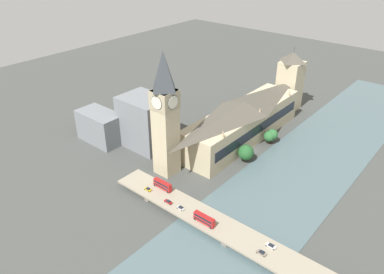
{
  "coord_description": "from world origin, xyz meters",
  "views": [
    {
      "loc": [
        -104.65,
        190.57,
        127.61
      ],
      "look_at": [
        20.78,
        41.04,
        19.97
      ],
      "focal_mm": 35.0,
      "sensor_mm": 36.0,
      "label": 1
    }
  ],
  "objects_px": {
    "parliament_hall": "(243,120)",
    "road_bridge": "(232,233)",
    "double_decker_bus_mid": "(163,185)",
    "car_southbound_lead": "(262,253)",
    "car_southbound_tail": "(181,208)",
    "double_decker_bus_lead": "(204,219)",
    "victoria_tower": "(290,81)",
    "clock_tower": "(165,113)",
    "car_northbound_lead": "(148,189)",
    "car_northbound_mid": "(271,246)",
    "car_northbound_tail": "(168,202)"
  },
  "relations": [
    {
      "from": "car_southbound_lead",
      "to": "car_southbound_tail",
      "type": "xyz_separation_m",
      "value": [
        46.99,
        0.09,
        -0.02
      ]
    },
    {
      "from": "parliament_hall",
      "to": "clock_tower",
      "type": "xyz_separation_m",
      "value": [
        11.92,
        63.86,
        24.93
      ]
    },
    {
      "from": "car_northbound_tail",
      "to": "car_southbound_tail",
      "type": "distance_m",
      "value": 8.15
    },
    {
      "from": "parliament_hall",
      "to": "car_northbound_lead",
      "type": "xyz_separation_m",
      "value": [
        2.96,
        88.4,
        -9.2
      ]
    },
    {
      "from": "parliament_hall",
      "to": "car_southbound_tail",
      "type": "height_order",
      "value": "parliament_hall"
    },
    {
      "from": "clock_tower",
      "to": "double_decker_bus_lead",
      "type": "relative_size",
      "value": 6.33
    },
    {
      "from": "car_northbound_lead",
      "to": "car_southbound_lead",
      "type": "xyz_separation_m",
      "value": [
        -70.92,
        0.2,
        0.03
      ]
    },
    {
      "from": "car_northbound_tail",
      "to": "car_northbound_mid",
      "type": "bearing_deg",
      "value": -173.14
    },
    {
      "from": "parliament_hall",
      "to": "car_southbound_lead",
      "type": "height_order",
      "value": "parliament_hall"
    },
    {
      "from": "parliament_hall",
      "to": "victoria_tower",
      "type": "relative_size",
      "value": 2.13
    },
    {
      "from": "clock_tower",
      "to": "car_southbound_tail",
      "type": "xyz_separation_m",
      "value": [
        -32.89,
        24.83,
        -34.12
      ]
    },
    {
      "from": "double_decker_bus_mid",
      "to": "car_northbound_tail",
      "type": "bearing_deg",
      "value": 147.01
    },
    {
      "from": "car_northbound_mid",
      "to": "victoria_tower",
      "type": "bearing_deg",
      "value": -65.07
    },
    {
      "from": "road_bridge",
      "to": "car_northbound_mid",
      "type": "distance_m",
      "value": 19.01
    },
    {
      "from": "road_bridge",
      "to": "double_decker_bus_mid",
      "type": "bearing_deg",
      "value": -4.04
    },
    {
      "from": "car_northbound_mid",
      "to": "car_southbound_tail",
      "type": "bearing_deg",
      "value": 7.47
    },
    {
      "from": "victoria_tower",
      "to": "double_decker_bus_mid",
      "type": "bearing_deg",
      "value": 90.81
    },
    {
      "from": "double_decker_bus_mid",
      "to": "car_northbound_mid",
      "type": "distance_m",
      "value": 67.05
    },
    {
      "from": "parliament_hall",
      "to": "car_northbound_mid",
      "type": "distance_m",
      "value": 107.89
    },
    {
      "from": "clock_tower",
      "to": "car_southbound_tail",
      "type": "relative_size",
      "value": 18.06
    },
    {
      "from": "car_southbound_tail",
      "to": "parliament_hall",
      "type": "bearing_deg",
      "value": -76.7
    },
    {
      "from": "double_decker_bus_lead",
      "to": "car_northbound_lead",
      "type": "bearing_deg",
      "value": -1.28
    },
    {
      "from": "victoria_tower",
      "to": "car_southbound_tail",
      "type": "relative_size",
      "value": 12.33
    },
    {
      "from": "car_northbound_lead",
      "to": "clock_tower",
      "type": "bearing_deg",
      "value": -69.94
    },
    {
      "from": "clock_tower",
      "to": "road_bridge",
      "type": "xyz_separation_m",
      "value": [
        -62.31,
        21.69,
        -35.64
      ]
    },
    {
      "from": "double_decker_bus_mid",
      "to": "victoria_tower",
      "type": "bearing_deg",
      "value": -89.19
    },
    {
      "from": "parliament_hall",
      "to": "double_decker_bus_lead",
      "type": "bearing_deg",
      "value": 112.3
    },
    {
      "from": "parliament_hall",
      "to": "victoria_tower",
      "type": "xyz_separation_m",
      "value": [
        0.06,
        -66.35,
        9.31
      ]
    },
    {
      "from": "car_northbound_tail",
      "to": "victoria_tower",
      "type": "bearing_deg",
      "value": -85.26
    },
    {
      "from": "road_bridge",
      "to": "car_northbound_tail",
      "type": "height_order",
      "value": "car_northbound_tail"
    },
    {
      "from": "car_northbound_tail",
      "to": "road_bridge",
      "type": "bearing_deg",
      "value": -174.54
    },
    {
      "from": "road_bridge",
      "to": "double_decker_bus_mid",
      "type": "height_order",
      "value": "double_decker_bus_mid"
    },
    {
      "from": "car_northbound_lead",
      "to": "car_southbound_tail",
      "type": "xyz_separation_m",
      "value": [
        -23.93,
        0.29,
        0.0
      ]
    },
    {
      "from": "parliament_hall",
      "to": "car_northbound_tail",
      "type": "height_order",
      "value": "parliament_hall"
    },
    {
      "from": "parliament_hall",
      "to": "double_decker_bus_lead",
      "type": "relative_size",
      "value": 9.21
    },
    {
      "from": "clock_tower",
      "to": "car_northbound_mid",
      "type": "bearing_deg",
      "value": 167.12
    },
    {
      "from": "road_bridge",
      "to": "car_northbound_mid",
      "type": "relative_size",
      "value": 30.58
    },
    {
      "from": "car_northbound_tail",
      "to": "car_southbound_lead",
      "type": "xyz_separation_m",
      "value": [
        -55.13,
        -0.55,
        0.0
      ]
    },
    {
      "from": "car_northbound_mid",
      "to": "car_southbound_tail",
      "type": "distance_m",
      "value": 48.51
    },
    {
      "from": "car_southbound_lead",
      "to": "clock_tower",
      "type": "bearing_deg",
      "value": -17.21
    },
    {
      "from": "car_northbound_mid",
      "to": "car_northbound_tail",
      "type": "distance_m",
      "value": 56.64
    },
    {
      "from": "victoria_tower",
      "to": "car_southbound_lead",
      "type": "bearing_deg",
      "value": 113.7
    },
    {
      "from": "parliament_hall",
      "to": "double_decker_bus_lead",
      "type": "height_order",
      "value": "parliament_hall"
    },
    {
      "from": "victoria_tower",
      "to": "double_decker_bus_lead",
      "type": "relative_size",
      "value": 4.32
    },
    {
      "from": "car_southbound_tail",
      "to": "car_northbound_tail",
      "type": "bearing_deg",
      "value": 3.19
    },
    {
      "from": "road_bridge",
      "to": "double_decker_bus_mid",
      "type": "distance_m",
      "value": 48.58
    },
    {
      "from": "clock_tower",
      "to": "car_northbound_lead",
      "type": "relative_size",
      "value": 18.06
    },
    {
      "from": "victoria_tower",
      "to": "double_decker_bus_lead",
      "type": "height_order",
      "value": "victoria_tower"
    },
    {
      "from": "victoria_tower",
      "to": "car_northbound_lead",
      "type": "xyz_separation_m",
      "value": [
        2.9,
        154.75,
        -18.51
      ]
    },
    {
      "from": "parliament_hall",
      "to": "road_bridge",
      "type": "distance_m",
      "value": 99.87
    }
  ]
}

